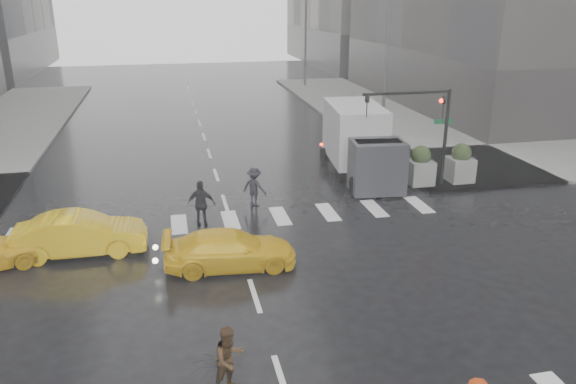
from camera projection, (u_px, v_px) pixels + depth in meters
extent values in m
plane|color=black|center=(255.00, 296.00, 16.59)|extent=(120.00, 120.00, 0.00)
cube|color=gray|center=(507.00, 129.00, 36.61)|extent=(35.00, 35.00, 0.15)
cube|color=#2D2A28|center=(547.00, 73.00, 46.56)|extent=(26.05, 26.05, 4.40)
cube|color=#2D2A28|center=(406.00, 44.00, 73.26)|extent=(26.05, 26.05, 4.40)
cylinder|color=black|center=(445.00, 139.00, 25.22)|extent=(0.16, 0.16, 4.50)
cylinder|color=black|center=(407.00, 93.00, 24.10)|extent=(4.00, 0.12, 0.12)
imported|color=black|center=(443.00, 107.00, 24.68)|extent=(0.16, 0.20, 1.00)
imported|color=black|center=(367.00, 106.00, 23.90)|extent=(0.16, 0.20, 1.00)
sphere|color=#FF190C|center=(441.00, 101.00, 24.56)|extent=(0.20, 0.20, 0.20)
cube|color=#0D5D2B|center=(443.00, 121.00, 25.24)|extent=(0.90, 0.03, 0.22)
cylinder|color=#59595B|center=(386.00, 63.00, 33.88)|extent=(0.20, 0.20, 9.00)
cylinder|color=#59595B|center=(306.00, 38.00, 52.29)|extent=(0.20, 0.20, 9.00)
cube|color=gray|center=(379.00, 175.00, 25.32)|extent=(1.10, 1.10, 1.10)
sphere|color=#213015|center=(380.00, 158.00, 25.05)|extent=(0.90, 0.90, 0.90)
cube|color=gray|center=(420.00, 172.00, 25.72)|extent=(1.10, 1.10, 1.10)
sphere|color=#213015|center=(421.00, 155.00, 25.45)|extent=(0.90, 0.90, 0.90)
cube|color=gray|center=(460.00, 169.00, 26.12)|extent=(1.10, 1.10, 1.10)
sphere|color=#213015|center=(461.00, 153.00, 25.85)|extent=(0.90, 0.90, 0.90)
imported|color=black|center=(219.00, 380.00, 9.91)|extent=(0.96, 0.98, 0.88)
imported|color=#462E19|center=(229.00, 359.00, 12.40)|extent=(0.98, 0.91, 1.61)
imported|color=black|center=(201.00, 204.00, 21.23)|extent=(1.18, 0.85, 1.83)
imported|color=black|center=(254.00, 187.00, 23.31)|extent=(1.22, 1.13, 1.67)
imported|color=yellow|center=(80.00, 234.00, 19.03)|extent=(4.36, 1.52, 1.44)
imported|color=yellow|center=(230.00, 250.00, 18.13)|extent=(3.85, 1.93, 1.24)
cube|color=#BCBCBF|center=(354.00, 132.00, 27.41)|extent=(2.39, 4.57, 2.69)
cube|color=#2A2B2F|center=(377.00, 166.00, 24.74)|extent=(2.29, 1.79, 2.29)
cube|color=black|center=(378.00, 151.00, 24.51)|extent=(1.99, 0.90, 0.90)
cylinder|color=black|center=(355.00, 186.00, 24.61)|extent=(0.28, 0.90, 0.90)
cylinder|color=black|center=(400.00, 183.00, 25.03)|extent=(0.28, 0.90, 0.90)
cylinder|color=black|center=(340.00, 172.00, 26.63)|extent=(0.28, 0.90, 0.90)
cylinder|color=black|center=(382.00, 169.00, 27.05)|extent=(0.28, 0.90, 0.90)
cylinder|color=black|center=(324.00, 156.00, 29.19)|extent=(0.28, 0.90, 0.90)
cylinder|color=black|center=(362.00, 154.00, 29.61)|extent=(0.28, 0.90, 0.90)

